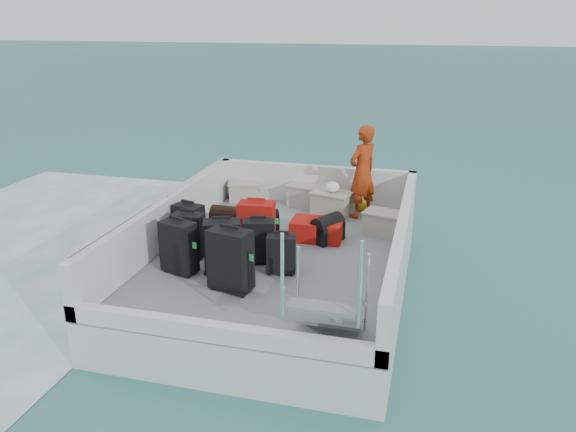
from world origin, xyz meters
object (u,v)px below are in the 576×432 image
object	(u,v)px
crate_3	(383,224)
passenger	(362,172)
suitcase_7	(259,242)
crate_1	(307,196)
suitcase_4	(223,247)
suitcase_8	(317,230)
suitcase_2	(189,225)
suitcase_3	(231,260)
suitcase_0	(179,248)
crate_2	(332,204)
crate_0	(244,192)
suitcase_1	(189,236)
suitcase_6	(281,255)
suitcase_5	(257,226)

from	to	relation	value
crate_3	passenger	bearing A→B (deg)	121.82
suitcase_7	crate_1	bearing A→B (deg)	73.45
suitcase_4	suitcase_8	distance (m)	1.77
suitcase_2	suitcase_3	world-z (taller)	suitcase_3
suitcase_0	crate_2	distance (m)	3.21
suitcase_4	suitcase_7	distance (m)	0.56
passenger	suitcase_7	bearing A→B (deg)	9.42
suitcase_0	suitcase_2	xyz separation A→B (m)	(-0.28, 0.94, -0.05)
crate_3	crate_0	bearing A→B (deg)	158.51
suitcase_1	crate_0	xyz separation A→B (m)	(-0.10, 2.66, -0.16)
suitcase_1	suitcase_6	bearing A→B (deg)	-8.80
crate_1	passenger	world-z (taller)	passenger
suitcase_8	passenger	bearing A→B (deg)	-22.99
suitcase_2	suitcase_6	xyz separation A→B (m)	(1.59, -0.62, -0.05)
suitcase_1	suitcase_2	world-z (taller)	suitcase_1
suitcase_8	passenger	distance (m)	1.46
suitcase_2	suitcase_7	xyz separation A→B (m)	(1.20, -0.35, -0.00)
suitcase_3	suitcase_5	world-z (taller)	suitcase_3
suitcase_5	suitcase_4	bearing A→B (deg)	-108.14
suitcase_8	crate_1	world-z (taller)	crate_1
suitcase_6	suitcase_8	size ratio (longest dim) A/B	0.68
crate_1	suitcase_5	bearing A→B (deg)	-97.12
suitcase_5	suitcase_6	xyz separation A→B (m)	(0.57, -0.73, -0.09)
suitcase_2	crate_2	bearing A→B (deg)	60.20
suitcase_4	passenger	bearing A→B (deg)	40.50
suitcase_8	suitcase_0	bearing A→B (deg)	136.77
suitcase_1	suitcase_7	bearing A→B (deg)	2.89
suitcase_7	crate_1	size ratio (longest dim) A/B	1.00
suitcase_5	crate_0	xyz separation A→B (m)	(-0.93, 2.12, -0.19)
suitcase_6	passenger	size ratio (longest dim) A/B	0.34
suitcase_7	crate_1	xyz separation A→B (m)	(0.08, 2.59, -0.12)
crate_0	suitcase_3	bearing A→B (deg)	-73.53
suitcase_3	crate_3	distance (m)	2.94
passenger	crate_3	bearing A→B (deg)	67.32
suitcase_0	suitcase_8	distance (m)	2.25
crate_0	suitcase_4	bearing A→B (deg)	-76.15
suitcase_0	suitcase_4	size ratio (longest dim) A/B	1.00
suitcase_6	suitcase_8	distance (m)	1.33
passenger	suitcase_2	bearing A→B (deg)	-14.92
suitcase_0	suitcase_1	size ratio (longest dim) A/B	1.11
suitcase_1	crate_3	world-z (taller)	suitcase_1
suitcase_6	suitcase_8	xyz separation A→B (m)	(0.21, 1.31, -0.11)
suitcase_3	passenger	bearing A→B (deg)	82.69
suitcase_3	crate_2	xyz separation A→B (m)	(0.70, 3.10, -0.21)
suitcase_1	crate_0	world-z (taller)	suitcase_1
suitcase_0	crate_0	size ratio (longest dim) A/B	1.33
suitcase_7	crate_0	bearing A→B (deg)	98.55
suitcase_6	crate_1	world-z (taller)	suitcase_6
suitcase_4	suitcase_2	bearing A→B (deg)	116.79
suitcase_6	crate_2	size ratio (longest dim) A/B	0.84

